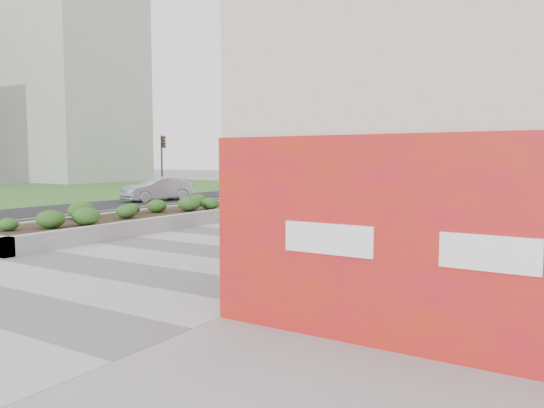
{
  "coord_description": "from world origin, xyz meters",
  "views": [
    {
      "loc": [
        9.35,
        -9.99,
        2.68
      ],
      "look_at": [
        -0.2,
        5.28,
        1.1
      ],
      "focal_mm": 35.0,
      "sensor_mm": 36.0,
      "label": 1
    }
  ],
  "objects": [
    {
      "name": "traffic_signal_far",
      "position": [
        -16.43,
        17.0,
        2.76
      ],
      "size": [
        0.33,
        0.28,
        4.2
      ],
      "color": "black",
      "rests_on": "ground"
    },
    {
      "name": "manhole_cover",
      "position": [
        0.5,
        3.0,
        0.0
      ],
      "size": [
        0.44,
        0.44,
        0.01
      ],
      "primitive_type": "cylinder",
      "color": "#595654",
      "rests_on": "ground"
    },
    {
      "name": "car_silver",
      "position": [
        -14.12,
        14.1,
        0.74
      ],
      "size": [
        2.6,
        4.72,
        1.47
      ],
      "primitive_type": "imported",
      "rotation": [
        0.0,
        0.0,
        -0.25
      ],
      "color": "#AEB0B6",
      "rests_on": "ground"
    },
    {
      "name": "building",
      "position": [
        6.98,
        8.98,
        3.98
      ],
      "size": [
        6.04,
        24.08,
        8.0
      ],
      "color": "#BAAD9F",
      "rests_on": "ground"
    },
    {
      "name": "planter",
      "position": [
        -5.5,
        7.0,
        0.42
      ],
      "size": [
        3.0,
        18.0,
        0.9
      ],
      "color": "#9E9EA0",
      "rests_on": "ground"
    },
    {
      "name": "ground",
      "position": [
        0.0,
        0.0,
        0.0
      ],
      "size": [
        160.0,
        160.0,
        0.0
      ],
      "primitive_type": "plane",
      "color": "gray",
      "rests_on": "ground"
    },
    {
      "name": "street",
      "position": [
        -12.0,
        7.0,
        0.0
      ],
      "size": [
        10.0,
        40.0,
        0.0
      ],
      "primitive_type": "cube",
      "color": "black",
      "rests_on": "ground"
    },
    {
      "name": "traffic_signal_near",
      "position": [
        -7.23,
        17.5,
        2.76
      ],
      "size": [
        0.33,
        0.28,
        4.2
      ],
      "color": "black",
      "rests_on": "ground"
    },
    {
      "name": "walkway",
      "position": [
        0.0,
        3.0,
        0.01
      ],
      "size": [
        8.0,
        36.0,
        0.01
      ],
      "primitive_type": "cube",
      "color": "#A8A8AD",
      "rests_on": "ground"
    },
    {
      "name": "distant_bldg_north_l",
      "position": [
        -5.0,
        55.0,
        10.0
      ],
      "size": [
        16.0,
        12.0,
        20.0
      ],
      "primitive_type": "cube",
      "color": "#ADAAA3",
      "rests_on": "ground"
    },
    {
      "name": "skateboarder",
      "position": [
        0.43,
        8.13,
        0.82
      ],
      "size": [
        0.56,
        0.74,
        1.62
      ],
      "rotation": [
        0.0,
        0.0,
        -0.17
      ],
      "color": "beige",
      "rests_on": "ground"
    },
    {
      "name": "distant_bldg_west_a",
      "position": [
        -45.0,
        30.0,
        11.0
      ],
      "size": [
        18.0,
        12.0,
        22.0
      ],
      "primitive_type": "cube",
      "color": "#ADAAA3",
      "rests_on": "ground"
    }
  ]
}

